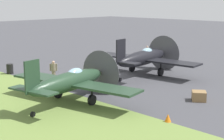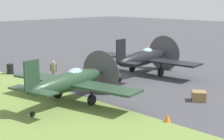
% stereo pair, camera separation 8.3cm
% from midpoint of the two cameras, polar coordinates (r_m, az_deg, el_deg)
% --- Properties ---
extents(ground_plane, '(160.00, 160.00, 0.00)m').
position_cam_midpoint_polar(ground_plane, '(30.39, 0.24, -0.87)').
color(ground_plane, '#424247').
extents(airplane_lead, '(10.27, 8.14, 3.64)m').
position_cam_midpoint_polar(airplane_lead, '(30.55, 5.46, 2.05)').
color(airplane_lead, black).
rests_on(airplane_lead, ground).
extents(airplane_wingman, '(9.71, 7.75, 3.44)m').
position_cam_midpoint_polar(airplane_wingman, '(22.13, -6.83, -1.86)').
color(airplane_wingman, '#233D28').
rests_on(airplane_wingman, ground).
extents(ground_crew_chief, '(0.51, 0.44, 1.73)m').
position_cam_midpoint_polar(ground_crew_chief, '(37.07, 6.01, 2.76)').
color(ground_crew_chief, '#847A5B').
rests_on(ground_crew_chief, ground).
extents(ground_crew_mechanic, '(0.48, 0.48, 1.73)m').
position_cam_midpoint_polar(ground_crew_mechanic, '(28.23, -9.62, -0.11)').
color(ground_crew_mechanic, '#847A5B').
rests_on(ground_crew_mechanic, ground).
extents(fuel_drum, '(0.60, 0.60, 0.90)m').
position_cam_midpoint_polar(fuel_drum, '(32.25, -16.56, 0.19)').
color(fuel_drum, black).
rests_on(fuel_drum, ground).
extents(supply_crate, '(1.26, 1.26, 0.64)m').
position_cam_midpoint_polar(supply_crate, '(23.41, 14.38, -4.23)').
color(supply_crate, olive).
rests_on(supply_crate, ground).
extents(runway_marker_cone, '(0.36, 0.36, 0.44)m').
position_cam_midpoint_polar(runway_marker_cone, '(19.15, 9.37, -7.90)').
color(runway_marker_cone, orange).
rests_on(runway_marker_cone, ground).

